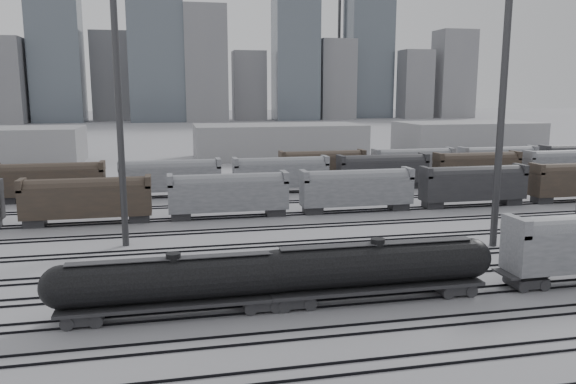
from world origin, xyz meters
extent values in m
plane|color=silver|center=(0.00, 0.00, 0.00)|extent=(900.00, 900.00, 0.00)
cube|color=black|center=(0.00, -9.72, 0.08)|extent=(220.00, 0.07, 0.16)
cube|color=black|center=(0.00, -8.28, 0.08)|extent=(220.00, 0.07, 0.16)
cube|color=black|center=(0.00, -4.72, 0.08)|extent=(220.00, 0.07, 0.16)
cube|color=black|center=(0.00, -3.28, 0.08)|extent=(220.00, 0.07, 0.16)
cube|color=black|center=(0.00, 0.28, 0.08)|extent=(220.00, 0.07, 0.16)
cube|color=black|center=(0.00, 1.72, 0.08)|extent=(220.00, 0.07, 0.16)
cube|color=black|center=(0.00, 5.28, 0.08)|extent=(220.00, 0.07, 0.16)
cube|color=black|center=(0.00, 6.72, 0.08)|extent=(220.00, 0.07, 0.16)
cube|color=black|center=(0.00, 10.28, 0.08)|extent=(220.00, 0.07, 0.16)
cube|color=black|center=(0.00, 11.72, 0.08)|extent=(220.00, 0.07, 0.16)
cube|color=black|center=(0.00, 17.28, 0.08)|extent=(220.00, 0.07, 0.16)
cube|color=black|center=(0.00, 18.72, 0.08)|extent=(220.00, 0.07, 0.16)
cube|color=black|center=(0.00, 24.28, 0.08)|extent=(220.00, 0.07, 0.16)
cube|color=black|center=(0.00, 25.72, 0.08)|extent=(220.00, 0.07, 0.16)
cube|color=black|center=(0.00, 31.28, 0.08)|extent=(220.00, 0.07, 0.16)
cube|color=black|center=(0.00, 32.72, 0.08)|extent=(220.00, 0.07, 0.16)
cube|color=black|center=(0.00, 39.28, 0.08)|extent=(220.00, 0.07, 0.16)
cube|color=black|center=(0.00, 40.72, 0.08)|extent=(220.00, 0.07, 0.16)
cube|color=black|center=(0.00, 47.28, 0.08)|extent=(220.00, 0.07, 0.16)
cube|color=black|center=(0.00, 48.72, 0.08)|extent=(220.00, 0.07, 0.16)
cube|color=black|center=(0.00, 55.28, 0.08)|extent=(220.00, 0.07, 0.16)
cube|color=black|center=(0.00, 56.72, 0.08)|extent=(220.00, 0.07, 0.16)
cube|color=#27272A|center=(-22.42, 1.00, 0.57)|extent=(2.68, 2.17, 0.72)
cube|color=#27272A|center=(-10.03, 1.00, 0.57)|extent=(2.68, 2.17, 0.72)
cube|color=#27272A|center=(-16.22, 1.00, 1.08)|extent=(16.01, 2.79, 0.26)
cylinder|color=black|center=(-16.22, 1.00, 2.74)|extent=(14.97, 2.99, 2.99)
sphere|color=black|center=(-23.71, 1.00, 2.74)|extent=(2.99, 2.99, 2.99)
sphere|color=black|center=(-8.74, 1.00, 2.74)|extent=(2.99, 2.99, 2.99)
cylinder|color=black|center=(-16.22, 1.00, 4.39)|extent=(1.03, 1.03, 0.52)
cube|color=#27272A|center=(-16.22, 1.00, 4.29)|extent=(14.46, 0.93, 0.06)
cube|color=#27272A|center=(-7.55, 1.00, 0.59)|extent=(2.80, 2.26, 0.75)
cube|color=#27272A|center=(5.37, 1.00, 0.59)|extent=(2.80, 2.26, 0.75)
cube|color=#27272A|center=(-1.09, 1.00, 1.13)|extent=(16.69, 2.91, 0.27)
cylinder|color=black|center=(-1.09, 1.00, 2.85)|extent=(15.61, 3.12, 3.12)
sphere|color=black|center=(-8.90, 1.00, 2.85)|extent=(3.12, 3.12, 3.12)
sphere|color=black|center=(6.72, 1.00, 2.85)|extent=(3.12, 3.12, 3.12)
cylinder|color=black|center=(-1.09, 1.00, 4.58)|extent=(1.08, 1.08, 0.54)
cube|color=#27272A|center=(-1.09, 1.00, 4.47)|extent=(15.08, 0.97, 0.06)
cube|color=#27272A|center=(11.85, 1.00, 0.58)|extent=(2.76, 2.23, 0.74)
cube|color=gray|center=(10.58, 1.00, 5.20)|extent=(0.74, 3.19, 1.49)
cylinder|color=#363639|center=(-20.92, 21.06, 13.08)|extent=(0.67, 0.67, 26.16)
cylinder|color=#363639|center=(16.32, 12.94, 13.89)|extent=(0.71, 0.71, 27.78)
cube|color=#43352A|center=(-26.00, 32.00, 2.80)|extent=(15.00, 3.00, 5.60)
cube|color=gray|center=(-9.00, 32.00, 2.80)|extent=(15.00, 3.00, 5.60)
cube|color=gray|center=(8.00, 32.00, 2.80)|extent=(15.00, 3.00, 5.60)
cube|color=#27272A|center=(25.00, 32.00, 2.80)|extent=(15.00, 3.00, 5.60)
cube|color=#43352A|center=(-33.00, 48.00, 2.80)|extent=(15.00, 3.00, 5.60)
cube|color=gray|center=(-16.00, 48.00, 2.80)|extent=(15.00, 3.00, 5.60)
cube|color=gray|center=(1.00, 48.00, 2.80)|extent=(15.00, 3.00, 5.60)
cube|color=#27272A|center=(18.00, 48.00, 2.80)|extent=(15.00, 3.00, 5.60)
cube|color=#43352A|center=(35.00, 48.00, 2.80)|extent=(15.00, 3.00, 5.60)
cube|color=gray|center=(52.00, 48.00, 2.80)|extent=(15.00, 3.00, 5.60)
cube|color=#43352A|center=(10.00, 56.00, 2.80)|extent=(15.00, 3.00, 5.60)
cube|color=gray|center=(27.00, 56.00, 2.80)|extent=(15.00, 3.00, 5.60)
cube|color=gray|center=(44.00, 56.00, 2.80)|extent=(15.00, 3.00, 5.60)
cube|color=#27272A|center=(61.00, 56.00, 2.80)|extent=(15.00, 3.00, 5.60)
cube|color=#949497|center=(10.00, 95.00, 4.00)|extent=(40.00, 18.00, 8.00)
cube|color=#949497|center=(60.00, 95.00, 4.00)|extent=(35.00, 18.00, 8.00)
cube|color=gray|center=(-95.00, 280.00, 21.00)|extent=(22.00, 17.60, 42.00)
cube|color=#545D66|center=(-70.00, 280.00, 40.00)|extent=(25.00, 20.00, 80.00)
cube|color=gray|center=(-45.00, 280.00, 24.00)|extent=(20.00, 16.00, 48.00)
cube|color=#545D66|center=(-20.00, 280.00, 47.50)|extent=(28.00, 22.40, 95.00)
cube|color=gray|center=(5.00, 280.00, 30.00)|extent=(22.00, 17.60, 60.00)
cube|color=gray|center=(30.00, 280.00, 19.00)|extent=(18.00, 14.40, 38.00)
cube|color=#545D66|center=(55.00, 280.00, 36.00)|extent=(24.00, 19.20, 72.00)
cube|color=gray|center=(80.00, 280.00, 22.50)|extent=(20.00, 16.00, 45.00)
cube|color=#545D66|center=(105.00, 280.00, 44.00)|extent=(26.00, 20.80, 88.00)
cube|color=gray|center=(130.00, 280.00, 20.00)|extent=(18.00, 14.40, 40.00)
cube|color=gray|center=(155.00, 280.00, 26.00)|extent=(22.00, 17.60, 52.00)
cylinder|color=#363639|center=(-30.00, 305.00, 50.00)|extent=(1.80, 1.80, 100.00)
cylinder|color=#363639|center=(90.00, 305.00, 50.00)|extent=(1.80, 1.80, 100.00)
camera|label=1|loc=(-16.36, -37.58, 15.76)|focal=35.00mm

